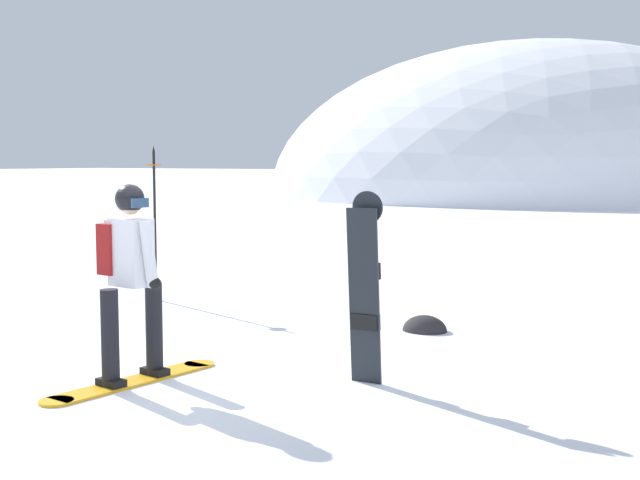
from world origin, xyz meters
name	(u,v)px	position (x,y,z in m)	size (l,w,h in m)	color
ground_plane	(158,384)	(0.00, 0.00, 0.00)	(300.00, 300.00, 0.00)	white
ridge_peak_main	(528,196)	(-8.26, 39.27, 0.00)	(28.42, 25.58, 16.26)	white
snowboarder_main	(129,277)	(-0.23, -0.08, 0.92)	(0.65, 1.83, 1.71)	orange
spare_snowboard	(365,287)	(1.53, 0.90, 0.84)	(0.28, 0.15, 1.66)	black
piste_marker_near	(155,213)	(-2.94, 3.36, 1.20)	(0.20, 0.20, 2.11)	black
rock_dark	(425,331)	(1.10, 3.24, 0.00)	(0.51, 0.43, 0.36)	#282628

